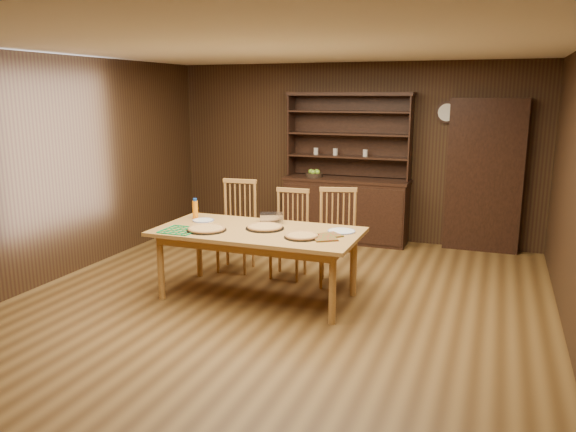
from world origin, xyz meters
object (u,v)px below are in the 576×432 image
at_px(china_hutch, 346,201).
at_px(chair_right, 337,233).
at_px(dining_table, 258,236).
at_px(chair_center, 290,230).
at_px(chair_left, 238,222).
at_px(juice_bottle, 195,209).

bearing_deg(china_hutch, chair_right, -78.18).
height_order(china_hutch, dining_table, china_hutch).
distance_m(china_hutch, dining_table, 2.68).
relative_size(chair_center, chair_right, 0.95).
distance_m(chair_center, chair_right, 0.60).
xyz_separation_m(china_hutch, chair_right, (0.39, -1.88, -0.01)).
xyz_separation_m(dining_table, chair_left, (-0.66, 0.87, -0.09)).
xyz_separation_m(chair_right, juice_bottle, (-1.55, -0.53, 0.27)).
height_order(chair_left, juice_bottle, chair_left).
relative_size(dining_table, chair_left, 1.93).
height_order(china_hutch, chair_center, china_hutch).
height_order(china_hutch, juice_bottle, china_hutch).
bearing_deg(juice_bottle, chair_left, 68.56).
bearing_deg(chair_left, chair_right, -8.97).
relative_size(chair_center, juice_bottle, 4.49).
bearing_deg(china_hutch, juice_bottle, -115.67).
distance_m(dining_table, chair_right, 1.03).
distance_m(china_hutch, chair_center, 1.84).
distance_m(chair_center, juice_bottle, 1.15).
xyz_separation_m(chair_left, chair_right, (1.31, -0.09, -0.01)).
bearing_deg(juice_bottle, chair_right, 18.72).
relative_size(chair_left, chair_right, 1.01).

